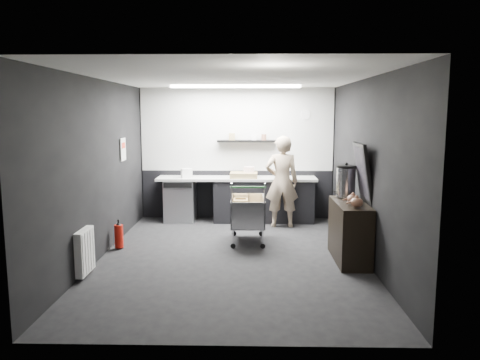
{
  "coord_description": "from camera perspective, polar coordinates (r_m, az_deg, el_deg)",
  "views": [
    {
      "loc": [
        0.28,
        -6.91,
        2.2
      ],
      "look_at": [
        0.12,
        0.4,
        1.14
      ],
      "focal_mm": 35.0,
      "sensor_mm": 36.0,
      "label": 1
    }
  ],
  "objects": [
    {
      "name": "person",
      "position": [
        9.0,
        5.12,
        -0.2
      ],
      "size": [
        0.66,
        0.45,
        1.76
      ],
      "primitive_type": "imported",
      "rotation": [
        0.0,
        0.0,
        3.19
      ],
      "color": "beige",
      "rests_on": "floor"
    },
    {
      "name": "floating_shelf",
      "position": [
        9.55,
        0.81,
        4.77
      ],
      "size": [
        1.2,
        0.22,
        0.04
      ],
      "primitive_type": "cube",
      "color": "black",
      "rests_on": "wall_back"
    },
    {
      "name": "white_container",
      "position": [
        9.45,
        -6.52,
        0.85
      ],
      "size": [
        0.24,
        0.22,
        0.18
      ],
      "primitive_type": "cube",
      "rotation": [
        0.0,
        0.0,
        0.34
      ],
      "color": "white",
      "rests_on": "prep_counter"
    },
    {
      "name": "poster",
      "position": [
        8.55,
        -14.08,
        3.65
      ],
      "size": [
        0.02,
        0.3,
        0.4
      ],
      "primitive_type": "cube",
      "color": "silver",
      "rests_on": "wall_left"
    },
    {
      "name": "ceiling",
      "position": [
        6.94,
        -1.06,
        12.39
      ],
      "size": [
        5.5,
        5.5,
        0.0
      ],
      "primitive_type": "plane",
      "rotation": [
        3.14,
        0.0,
        0.0
      ],
      "color": "white",
      "rests_on": "wall_back"
    },
    {
      "name": "wall_clock",
      "position": [
        9.7,
        8.0,
        7.88
      ],
      "size": [
        0.2,
        0.03,
        0.2
      ],
      "primitive_type": "cylinder",
      "rotation": [
        1.57,
        0.0,
        0.0
      ],
      "color": "white",
      "rests_on": "wall_back"
    },
    {
      "name": "radiator",
      "position": [
        6.67,
        -18.41,
        -8.27
      ],
      "size": [
        0.1,
        0.5,
        0.6
      ],
      "primitive_type": "cube",
      "color": "white",
      "rests_on": "wall_left"
    },
    {
      "name": "kitchen_wall_panel",
      "position": [
        9.65,
        -0.37,
        6.18
      ],
      "size": [
        3.95,
        0.02,
        1.7
      ],
      "primitive_type": "cube",
      "color": "silver",
      "rests_on": "wall_back"
    },
    {
      "name": "wall_back",
      "position": [
        9.71,
        -0.37,
        3.23
      ],
      "size": [
        5.5,
        0.0,
        5.5
      ],
      "primitive_type": "plane",
      "rotation": [
        1.57,
        0.0,
        0.0
      ],
      "color": "black",
      "rests_on": "floor"
    },
    {
      "name": "prep_counter",
      "position": [
        9.5,
        0.4,
        -2.32
      ],
      "size": [
        3.2,
        0.61,
        0.9
      ],
      "color": "black",
      "rests_on": "floor"
    },
    {
      "name": "pink_tub",
      "position": [
        9.41,
        1.1,
        0.98
      ],
      "size": [
        0.22,
        0.22,
        0.22
      ],
      "primitive_type": "cylinder",
      "color": "white",
      "rests_on": "prep_counter"
    },
    {
      "name": "dado_panel",
      "position": [
        9.8,
        -0.37,
        -1.74
      ],
      "size": [
        3.95,
        0.02,
        1.0
      ],
      "primitive_type": "cube",
      "color": "black",
      "rests_on": "wall_back"
    },
    {
      "name": "wall_left",
      "position": [
        7.33,
        -16.85,
        1.24
      ],
      "size": [
        0.0,
        5.5,
        5.5
      ],
      "primitive_type": "plane",
      "rotation": [
        1.57,
        0.0,
        1.57
      ],
      "color": "black",
      "rests_on": "floor"
    },
    {
      "name": "shopping_cart",
      "position": [
        7.97,
        0.93,
        -4.09
      ],
      "size": [
        0.57,
        0.94,
        1.04
      ],
      "color": "silver",
      "rests_on": "floor"
    },
    {
      "name": "sideboard",
      "position": [
        7.18,
        13.28,
        -5.16
      ],
      "size": [
        0.5,
        1.17,
        1.76
      ],
      "color": "black",
      "rests_on": "floor"
    },
    {
      "name": "poster_red_band",
      "position": [
        8.54,
        -14.06,
        4.11
      ],
      "size": [
        0.02,
        0.22,
        0.1
      ],
      "primitive_type": "cube",
      "color": "red",
      "rests_on": "poster"
    },
    {
      "name": "wall_front",
      "position": [
        4.26,
        -2.54,
        -3.25
      ],
      "size": [
        5.5,
        0.0,
        5.5
      ],
      "primitive_type": "plane",
      "rotation": [
        -1.57,
        0.0,
        0.0
      ],
      "color": "black",
      "rests_on": "floor"
    },
    {
      "name": "ceiling_strip",
      "position": [
        8.78,
        -0.55,
        11.32
      ],
      "size": [
        2.4,
        0.2,
        0.04
      ],
      "primitive_type": "cube",
      "color": "white",
      "rests_on": "ceiling"
    },
    {
      "name": "fire_extinguisher",
      "position": [
        7.88,
        -14.55,
        -6.55
      ],
      "size": [
        0.14,
        0.14,
        0.46
      ],
      "color": "#B6160C",
      "rests_on": "floor"
    },
    {
      "name": "floor",
      "position": [
        7.26,
        -1.0,
        -9.38
      ],
      "size": [
        5.5,
        5.5,
        0.0
      ],
      "primitive_type": "plane",
      "color": "black",
      "rests_on": "ground"
    },
    {
      "name": "wall_right",
      "position": [
        7.17,
        15.15,
        1.17
      ],
      "size": [
        0.0,
        5.5,
        5.5
      ],
      "primitive_type": "plane",
      "rotation": [
        1.57,
        0.0,
        -1.57
      ],
      "color": "black",
      "rests_on": "floor"
    },
    {
      "name": "cardboard_box",
      "position": [
        9.37,
        0.46,
        0.61
      ],
      "size": [
        0.55,
        0.42,
        0.11
      ],
      "primitive_type": "cube",
      "rotation": [
        0.0,
        0.0,
        -0.02
      ],
      "color": "#947F4F",
      "rests_on": "prep_counter"
    }
  ]
}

